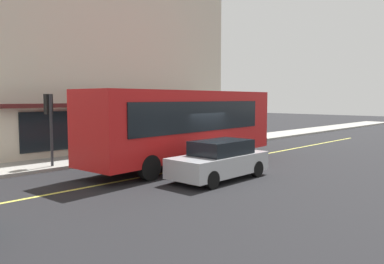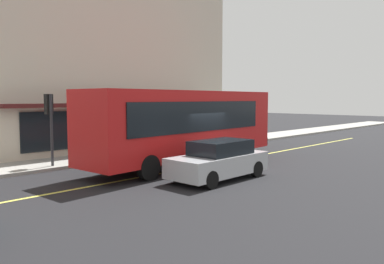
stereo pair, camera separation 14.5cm
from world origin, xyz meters
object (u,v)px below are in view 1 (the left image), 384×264
at_px(bus, 187,123).
at_px(car_silver, 220,160).
at_px(traffic_light, 49,112).
at_px(pedestrian_mid_block, 193,131).
at_px(pedestrian_near_storefront, 223,125).

distance_m(bus, car_silver, 3.68).
distance_m(traffic_light, pedestrian_mid_block, 9.85).
distance_m(pedestrian_near_storefront, pedestrian_mid_block, 4.84).
bearing_deg(bus, car_silver, -113.81).
xyz_separation_m(bus, traffic_light, (-4.94, 3.71, 0.55)).
height_order(bus, car_silver, bus).
xyz_separation_m(bus, car_silver, (-1.40, -3.17, -1.24)).
bearing_deg(bus, pedestrian_near_storefront, 30.11).
bearing_deg(bus, traffic_light, 143.08).
relative_size(traffic_light, pedestrian_mid_block, 1.99).
bearing_deg(bus, pedestrian_mid_block, 40.65).
height_order(bus, pedestrian_near_storefront, bus).
distance_m(bus, pedestrian_near_storefront, 10.95).
xyz_separation_m(car_silver, pedestrian_near_storefront, (10.84, 8.65, 0.41)).
xyz_separation_m(pedestrian_near_storefront, pedestrian_mid_block, (-4.65, -1.36, -0.04)).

